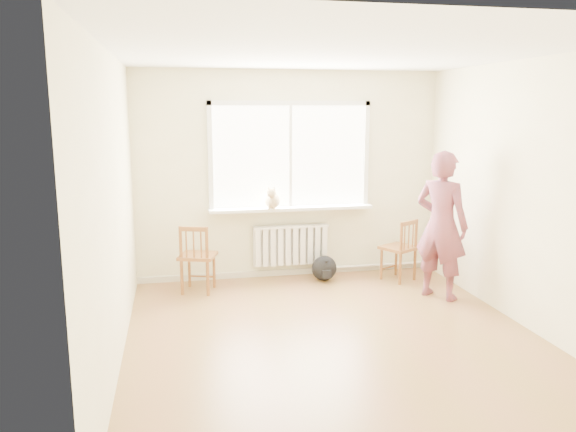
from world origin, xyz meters
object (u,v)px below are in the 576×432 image
chair_right (401,250)px  person (441,225)px  backpack (324,268)px  cat (272,199)px  chair_left (197,258)px

chair_right → person: size_ratio=0.47×
person → backpack: 1.63m
chair_right → cat: (-1.64, 0.35, 0.66)m
person → cat: person is taller
person → backpack: person is taller
person → cat: size_ratio=3.83×
chair_right → chair_left: bearing=-30.2°
chair_left → backpack: size_ratio=2.56×
chair_left → person: bearing=-177.1°
chair_left → cat: size_ratio=1.86×
chair_right → backpack: chair_right is taller
chair_left → cat: cat is taller
chair_left → cat: 1.22m
chair_right → cat: 1.80m
chair_left → backpack: 1.67m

